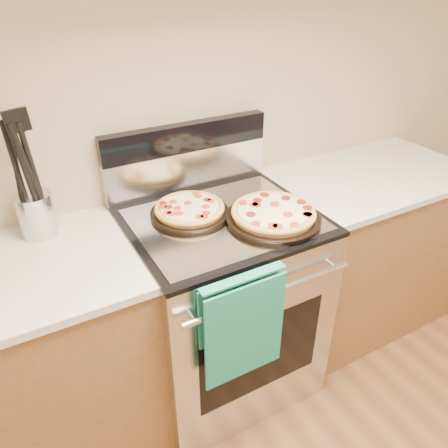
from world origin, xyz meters
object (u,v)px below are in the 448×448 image
pepperoni_pizza_front (273,214)px  utensil_crock (37,214)px  range_body (221,305)px  pepperoni_pizza_back (190,210)px

pepperoni_pizza_front → utensil_crock: utensil_crock is taller
utensil_crock → range_body: bearing=-20.1°
pepperoni_pizza_front → utensil_crock: bearing=155.8°
utensil_crock → pepperoni_pizza_front: bearing=-24.2°
range_body → pepperoni_pizza_front: 0.54m
range_body → pepperoni_pizza_back: pepperoni_pizza_back is taller
pepperoni_pizza_back → pepperoni_pizza_front: 0.34m
range_body → pepperoni_pizza_back: size_ratio=2.85×
pepperoni_pizza_back → utensil_crock: bearing=162.9°
range_body → pepperoni_pizza_front: size_ratio=2.41×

